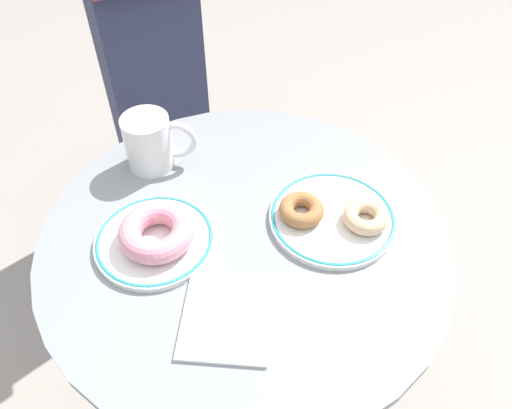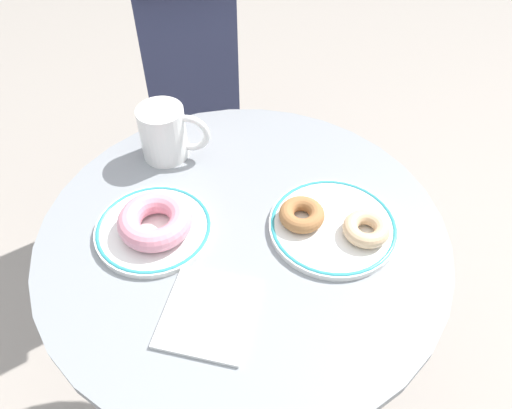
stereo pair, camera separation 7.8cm
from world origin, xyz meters
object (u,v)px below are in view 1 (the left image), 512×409
Objects in this scene: donut_glazed at (366,217)px; plate_right at (332,218)px; coffee_mug at (151,142)px; donut_pink_frosted at (156,232)px; paper_napkin at (229,318)px; cafe_table at (247,309)px; donut_cinnamon at (301,210)px; plate_left at (155,240)px.

plate_right is at bearing 172.94° from donut_glazed.
plate_right is 0.34m from coffee_mug.
donut_pink_frosted is 0.87× the size of paper_napkin.
donut_glazed is 0.54× the size of paper_napkin.
donut_pink_frosted is (-0.26, -0.09, 0.02)m from plate_right.
donut_glazed is at bearing 14.92° from donut_pink_frosted.
donut_glazed is at bearing 12.73° from cafe_table.
cafe_table is 0.36m from coffee_mug.
cafe_table is at bearing -167.27° from donut_glazed.
donut_pink_frosted reaches higher than donut_cinnamon.
paper_napkin is (-0.08, -0.20, -0.02)m from donut_cinnamon.
plate_right reaches higher than cafe_table.
coffee_mug is at bearing 160.46° from donut_cinnamon.
plate_left is 0.28m from plate_right.
cafe_table is at bearing -36.48° from coffee_mug.
donut_glazed is 0.57× the size of coffee_mug.
cafe_table is 5.32× the size of paper_napkin.
donut_pink_frosted is at bearing -161.99° from cafe_table.
plate_left is at bearing -162.07° from plate_right.
donut_pink_frosted is 0.19m from coffee_mug.
donut_cinnamon is (-0.10, 0.00, 0.00)m from donut_glazed.
coffee_mug is at bearing 165.51° from donut_glazed.
paper_napkin is (0.00, -0.15, 0.23)m from cafe_table.
plate_left is (-0.13, -0.04, 0.23)m from cafe_table.
coffee_mug is (-0.05, 0.18, 0.04)m from plate_left.
plate_left is 1.39× the size of paper_napkin.
coffee_mug reaches higher than plate_left.
plate_left is 1.47× the size of coffee_mug.
paper_napkin is (-0.18, -0.20, -0.02)m from donut_glazed.
donut_glazed is at bearing 47.24° from paper_napkin.
coffee_mug reaches higher than cafe_table.
plate_left is 0.33m from donut_glazed.
plate_right is at bearing 17.93° from plate_left.
coffee_mug reaches higher than plate_right.
donut_glazed is at bearing -14.49° from coffee_mug.
cafe_table is at bearing 18.01° from donut_pink_frosted.
donut_cinnamon is at bearing 21.48° from donut_pink_frosted.
donut_pink_frosted is at bearing -19.39° from plate_left.
donut_pink_frosted is 0.17m from paper_napkin.
coffee_mug is (-0.37, 0.10, 0.03)m from donut_glazed.
plate_left is 1.60× the size of donut_pink_frosted.
plate_right is 1.62× the size of coffee_mug.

